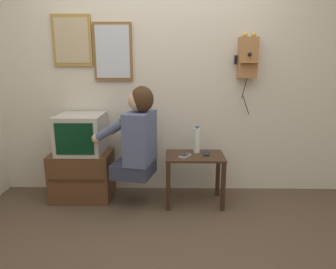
{
  "coord_description": "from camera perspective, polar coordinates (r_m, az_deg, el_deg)",
  "views": [
    {
      "loc": [
        0.12,
        -1.98,
        1.38
      ],
      "look_at": [
        0.08,
        0.79,
        0.72
      ],
      "focal_mm": 32.0,
      "sensor_mm": 36.0,
      "label": 1
    }
  ],
  "objects": [
    {
      "name": "television",
      "position": [
        3.15,
        -16.19,
        0.15
      ],
      "size": [
        0.44,
        0.45,
        0.39
      ],
      "color": "#ADA89E",
      "rests_on": "tv_stand"
    },
    {
      "name": "cell_phone_spare",
      "position": [
        3.0,
        7.3,
        -3.67
      ],
      "size": [
        0.07,
        0.13,
        0.01
      ],
      "rotation": [
        0.0,
        0.0,
        -0.07
      ],
      "color": "black",
      "rests_on": "side_table"
    },
    {
      "name": "wall_phone_antique",
      "position": [
        3.21,
        14.93,
        14.02
      ],
      "size": [
        0.23,
        0.18,
        0.82
      ],
      "color": "#9E6B3D"
    },
    {
      "name": "side_table",
      "position": [
        3.0,
        5.09,
        -5.88
      ],
      "size": [
        0.57,
        0.39,
        0.51
      ],
      "color": "#382316",
      "rests_on": "ground_plane"
    },
    {
      "name": "cell_phone_held",
      "position": [
        2.91,
        3.23,
        -4.07
      ],
      "size": [
        0.12,
        0.13,
        0.01
      ],
      "rotation": [
        0.0,
        0.0,
        -0.66
      ],
      "color": "silver",
      "rests_on": "side_table"
    },
    {
      "name": "water_bottle",
      "position": [
        3.02,
        5.53,
        -1.07
      ],
      "size": [
        0.06,
        0.06,
        0.27
      ],
      "color": "silver",
      "rests_on": "side_table"
    },
    {
      "name": "framed_picture",
      "position": [
        3.33,
        -17.81,
        16.67
      ],
      "size": [
        0.4,
        0.03,
        0.51
      ],
      "color": "olive"
    },
    {
      "name": "tv_stand",
      "position": [
        3.27,
        -15.97,
        -7.47
      ],
      "size": [
        0.6,
        0.42,
        0.5
      ],
      "color": "#51331E",
      "rests_on": "ground_plane"
    },
    {
      "name": "person",
      "position": [
        2.86,
        -5.85,
        -0.09
      ],
      "size": [
        0.6,
        0.51,
        0.87
      ],
      "rotation": [
        0.0,
        0.0,
        1.34
      ],
      "color": "#2D3347",
      "rests_on": "ground_plane"
    },
    {
      "name": "wall_mirror",
      "position": [
        3.22,
        -10.45,
        15.22
      ],
      "size": [
        0.39,
        0.03,
        0.58
      ],
      "color": "brown"
    },
    {
      "name": "wall_back",
      "position": [
        3.21,
        -1.3,
        11.42
      ],
      "size": [
        6.8,
        0.05,
        2.55
      ],
      "color": "beige",
      "rests_on": "ground_plane"
    },
    {
      "name": "ground_plane",
      "position": [
        2.42,
        -2.29,
        -21.51
      ],
      "size": [
        14.0,
        14.0,
        0.0
      ],
      "primitive_type": "plane",
      "color": "#4C3D2D"
    }
  ]
}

